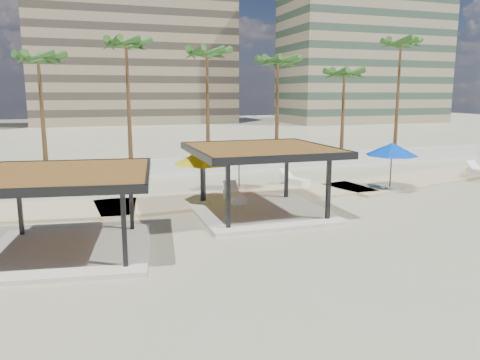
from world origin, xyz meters
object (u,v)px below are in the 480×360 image
at_px(lounger_c, 294,180).
at_px(pavilion_central, 261,174).
at_px(lounger_b, 234,197).
at_px(pavilion_west, 66,205).
at_px(umbrella_c, 239,154).

bearing_deg(lounger_c, pavilion_central, 123.25).
bearing_deg(pavilion_central, lounger_b, 103.63).
distance_m(pavilion_west, lounger_b, 10.07).
relative_size(lounger_b, lounger_c, 1.04).
height_order(lounger_b, lounger_c, lounger_b).
bearing_deg(pavilion_west, umbrella_c, 50.76).
height_order(pavilion_west, lounger_b, pavilion_west).
bearing_deg(pavilion_west, pavilion_central, 27.67).
bearing_deg(lounger_b, lounger_c, -52.43).
xyz_separation_m(pavilion_central, lounger_b, (-0.56, 2.48, -1.60)).
relative_size(pavilion_west, lounger_b, 2.85).
xyz_separation_m(umbrella_c, lounger_c, (3.80, 0.24, -1.86)).
bearing_deg(pavilion_central, umbrella_c, 83.06).
bearing_deg(lounger_c, pavilion_west, 104.71).
bearing_deg(pavilion_central, pavilion_west, -160.22).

